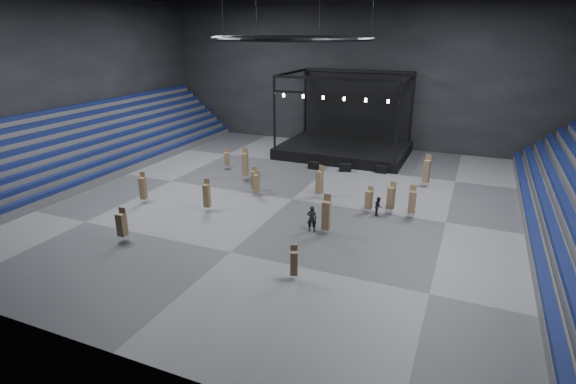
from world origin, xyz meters
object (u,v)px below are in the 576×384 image
at_px(man_center, 312,218).
at_px(crew_member, 378,206).
at_px(flight_case_left, 314,165).
at_px(chair_stack_8, 427,171).
at_px(chair_stack_5, 143,188).
at_px(chair_stack_9, 294,262).
at_px(chair_stack_0, 207,195).
at_px(chair_stack_10, 122,224).
at_px(chair_stack_2, 256,183).
at_px(chair_stack_3, 412,201).
at_px(stage, 346,141).
at_px(chair_stack_4, 254,179).
at_px(chair_stack_6, 391,198).
at_px(chair_stack_12, 369,199).
at_px(chair_stack_7, 245,164).
at_px(chair_stack_13, 326,215).
at_px(flight_case_mid, 345,168).
at_px(flight_case_right, 381,169).
at_px(chair_stack_1, 227,158).
at_px(chair_stack_11, 320,182).

relative_size(man_center, crew_member, 1.32).
relative_size(flight_case_left, chair_stack_8, 0.37).
height_order(chair_stack_5, chair_stack_9, chair_stack_5).
xyz_separation_m(chair_stack_0, man_center, (8.94, -0.31, -0.38)).
relative_size(chair_stack_0, chair_stack_10, 1.11).
xyz_separation_m(chair_stack_2, man_center, (6.89, -4.95, -0.21)).
bearing_deg(chair_stack_3, stage, 110.07).
bearing_deg(chair_stack_8, flight_case_left, -176.19).
xyz_separation_m(chair_stack_4, chair_stack_6, (12.06, -0.22, 0.13)).
relative_size(chair_stack_9, chair_stack_12, 0.98).
height_order(chair_stack_12, crew_member, chair_stack_12).
relative_size(chair_stack_7, chair_stack_8, 1.04).
xyz_separation_m(chair_stack_0, chair_stack_13, (10.05, -0.45, 0.15)).
xyz_separation_m(flight_case_mid, chair_stack_10, (-9.45, -21.43, 0.88)).
bearing_deg(chair_stack_0, flight_case_right, 45.06).
height_order(chair_stack_10, chair_stack_12, chair_stack_10).
bearing_deg(chair_stack_13, stage, 98.52).
height_order(chair_stack_1, chair_stack_7, chair_stack_7).
bearing_deg(flight_case_right, chair_stack_5, -135.75).
height_order(stage, chair_stack_4, stage).
relative_size(chair_stack_0, chair_stack_7, 0.85).
height_order(flight_case_right, chair_stack_12, chair_stack_12).
bearing_deg(chair_stack_6, chair_stack_12, -141.17).
bearing_deg(chair_stack_8, chair_stack_6, -92.79).
bearing_deg(crew_member, chair_stack_2, 78.51).
bearing_deg(man_center, chair_stack_13, 158.01).
bearing_deg(chair_stack_12, chair_stack_10, -122.65).
relative_size(chair_stack_10, chair_stack_12, 1.10).
relative_size(chair_stack_3, chair_stack_6, 0.98).
distance_m(flight_case_left, chair_stack_11, 8.57).
bearing_deg(chair_stack_10, chair_stack_13, 23.77).
xyz_separation_m(chair_stack_7, chair_stack_9, (11.25, -15.19, -0.48)).
bearing_deg(chair_stack_7, crew_member, -31.95).
relative_size(stage, man_center, 7.15).
distance_m(chair_stack_4, chair_stack_6, 12.07).
height_order(flight_case_left, chair_stack_8, chair_stack_8).
bearing_deg(chair_stack_7, chair_stack_6, -28.61).
xyz_separation_m(chair_stack_0, chair_stack_12, (11.88, 4.61, -0.21)).
height_order(stage, flight_case_mid, stage).
bearing_deg(chair_stack_5, chair_stack_2, 19.67).
bearing_deg(chair_stack_8, flight_case_right, 160.64).
height_order(chair_stack_4, chair_stack_13, chair_stack_13).
xyz_separation_m(flight_case_right, chair_stack_9, (-0.35, -22.41, 0.72)).
bearing_deg(chair_stack_10, chair_stack_3, 30.79).
xyz_separation_m(chair_stack_2, chair_stack_12, (9.84, -0.03, -0.04)).
relative_size(chair_stack_6, chair_stack_10, 1.08).
relative_size(chair_stack_0, chair_stack_13, 0.90).
bearing_deg(man_center, chair_stack_10, 15.21).
distance_m(stage, chair_stack_11, 15.12).
relative_size(chair_stack_10, crew_member, 1.62).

